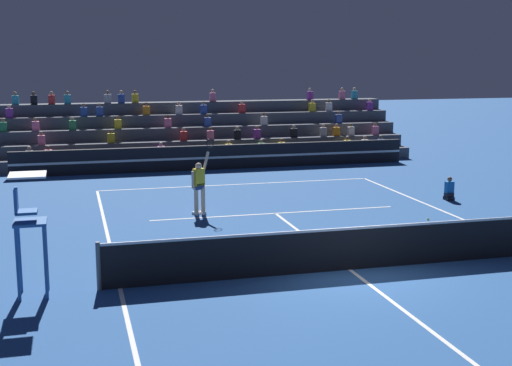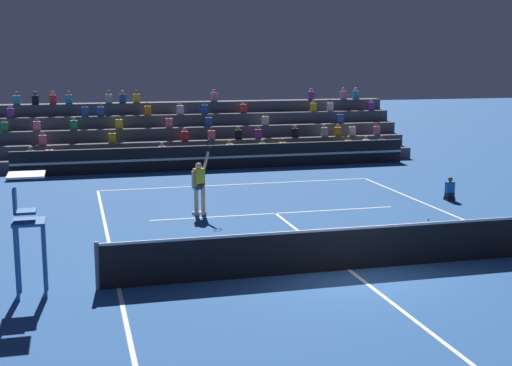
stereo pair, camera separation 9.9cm
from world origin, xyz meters
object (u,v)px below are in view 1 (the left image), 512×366
at_px(umpire_chair, 28,218).
at_px(tennis_ball, 428,219).
at_px(ball_kid_courtside, 449,191).
at_px(tennis_player, 199,185).

relative_size(umpire_chair, tennis_ball, 39.26).
xyz_separation_m(umpire_chair, tennis_ball, (11.75, 4.27, -1.68)).
height_order(umpire_chair, ball_kid_courtside, umpire_chair).
relative_size(umpire_chair, ball_kid_courtside, 3.16).
distance_m(ball_kid_courtside, tennis_ball, 3.52).
height_order(ball_kid_courtside, tennis_player, tennis_player).
xyz_separation_m(ball_kid_courtside, tennis_ball, (-2.26, -2.68, -0.30)).
xyz_separation_m(tennis_player, tennis_ball, (6.81, -2.64, -0.95)).
bearing_deg(tennis_player, ball_kid_courtside, 0.24).
bearing_deg(tennis_player, umpire_chair, -125.55).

